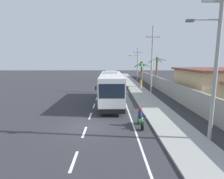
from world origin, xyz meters
TOP-DOWN VIEW (x-y plane):
  - ground_plane at (0.00, 0.00)m, footprint 160.00×160.00m
  - sidewalk_kerb at (6.80, 10.00)m, footprint 3.20×90.00m
  - lane_markings at (2.34, 14.69)m, footprint 3.94×71.00m
  - boundary_wall at (10.60, 14.00)m, footprint 0.24×60.00m
  - coach_bus_foreground at (2.03, 7.94)m, footprint 3.07×11.35m
  - motorcycle_beside_bus at (4.44, 17.68)m, footprint 0.56×1.96m
  - motorcycle_trailing at (4.31, 0.03)m, footprint 0.56×1.96m
  - pedestrian_near_kerb at (7.35, 17.41)m, footprint 0.36×0.36m
  - utility_pole_nearest at (8.38, -2.49)m, footprint 3.25×0.24m
  - utility_pole_mid at (8.43, 14.46)m, footprint 2.20×0.24m
  - utility_pole_far at (8.70, 31.41)m, footprint 3.33×0.24m
  - palm_nearest at (7.88, 20.37)m, footprint 3.33×3.47m
  - palm_second at (10.88, 20.69)m, footprint 3.82×3.91m

SIDE VIEW (x-z plane):
  - ground_plane at x=0.00m, z-range 0.00..0.00m
  - lane_markings at x=2.34m, z-range 0.00..0.01m
  - sidewalk_kerb at x=6.80m, z-range 0.00..0.14m
  - motorcycle_beside_bus at x=4.44m, z-range -0.14..1.40m
  - motorcycle_trailing at x=4.31m, z-range -0.14..1.42m
  - pedestrian_near_kerb at x=7.35m, z-range 0.18..1.80m
  - boundary_wall at x=10.60m, z-range 0.00..2.25m
  - coach_bus_foreground at x=2.03m, z-range 0.08..3.95m
  - palm_nearest at x=7.88m, z-range 1.11..6.17m
  - palm_second at x=10.88m, z-range 1.06..6.96m
  - utility_pole_far at x=8.70m, z-range 0.33..8.57m
  - utility_pole_nearest at x=8.38m, z-range 0.34..10.22m
  - utility_pole_mid at x=8.43m, z-range 0.19..10.62m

